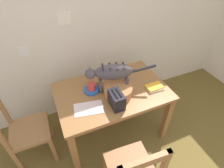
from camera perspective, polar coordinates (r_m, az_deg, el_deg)
wall_rear at (r=2.37m, az=-4.68°, el=18.11°), size 4.94×0.11×2.50m
dining_table at (r=2.15m, az=0.00°, el=-3.90°), size 1.27×0.82×0.74m
cat at (r=1.95m, az=-0.17°, el=3.46°), size 0.74×0.28×0.34m
saucer_bowl at (r=2.08m, az=-6.32°, el=-1.91°), size 0.17×0.17×0.03m
coffee_mug at (r=2.05m, az=-6.35°, el=-0.77°), size 0.13×0.10×0.08m
magazine at (r=1.90m, az=-7.30°, el=-7.62°), size 0.33×0.24×0.01m
book_stack at (r=2.15m, az=13.19°, el=-1.10°), size 0.19×0.14×0.04m
wicker_basket at (r=2.01m, az=1.96°, el=-2.13°), size 0.31×0.31×0.10m
toaster at (r=1.86m, az=1.44°, el=-4.98°), size 0.12×0.20×0.18m
wooden_chair_near at (r=2.27m, az=-25.52°, el=-13.15°), size 0.43×0.43×0.94m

